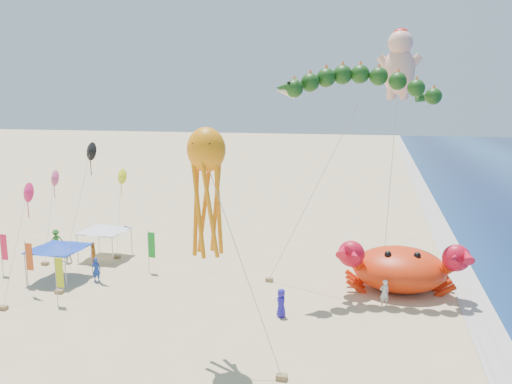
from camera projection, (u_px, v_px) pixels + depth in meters
ground at (279, 299)px, 31.80m from camera, size 320.00×320.00×0.00m
foam_strip at (481, 318)px, 28.97m from camera, size 320.00×320.00×0.00m
crab_inflatable at (399, 268)px, 32.96m from camera, size 8.21×5.64×3.60m
dragon_kite at (359, 89)px, 30.96m from camera, size 11.12×5.10×14.32m
cherub_kite at (399, 62)px, 34.93m from camera, size 2.21×3.23×17.41m
octopus_kite at (207, 182)px, 23.42m from camera, size 5.13×2.54×11.27m
canopy_blue at (58, 246)px, 34.94m from camera, size 3.70×3.70×2.71m
canopy_white at (104, 228)px, 39.75m from camera, size 3.61×3.61×2.71m
feather_flags at (62, 256)px, 34.06m from camera, size 10.62×6.87×3.20m
beachgoers at (122, 260)px, 36.92m from camera, size 27.83×9.58×1.79m
small_kites at (74, 185)px, 36.78m from camera, size 6.92×13.02×9.65m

